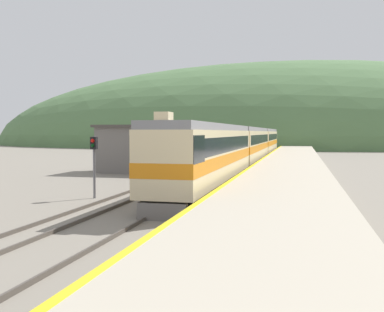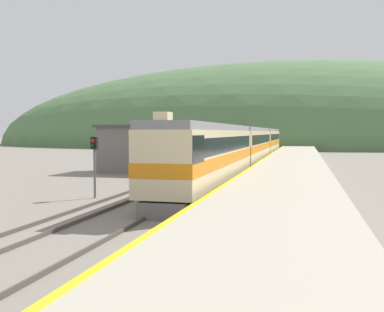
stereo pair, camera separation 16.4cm
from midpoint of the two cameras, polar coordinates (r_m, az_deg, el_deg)
The scene contains 10 objects.
track_main at distance 70.59m, azimuth 8.93°, elevation -0.01°, with size 1.52×180.00×0.16m.
track_siding at distance 71.03m, azimuth 5.75°, elevation 0.03°, with size 1.52×180.00×0.16m.
platform at distance 50.36m, azimuth 12.47°, elevation -0.73°, with size 5.90×140.00×1.12m.
distant_hills at distance 129.41m, azimuth 11.11°, elevation 1.31°, with size 174.62×78.58×46.16m.
station_shed at distance 42.93m, azimuth -6.76°, elevation 0.97°, with size 7.62×5.16×4.48m.
express_train_lead_car at distance 28.66m, azimuth 1.90°, elevation 0.15°, with size 2.86×20.38×4.67m.
carriage_second at distance 50.61m, azimuth 7.05°, elevation 1.37°, with size 2.85×21.84×4.31m.
carriage_third at distance 73.22m, azimuth 9.12°, elevation 1.87°, with size 2.85×21.84×4.31m.
siding_train at distance 54.46m, azimuth 3.33°, elevation 1.13°, with size 2.90×33.75×3.86m.
signal_post_siding at distance 26.33m, azimuth -12.53°, elevation 0.31°, with size 0.36×0.42×3.59m.
Camera 1 is at (5.78, -0.27, 3.81)m, focal length 42.00 mm.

